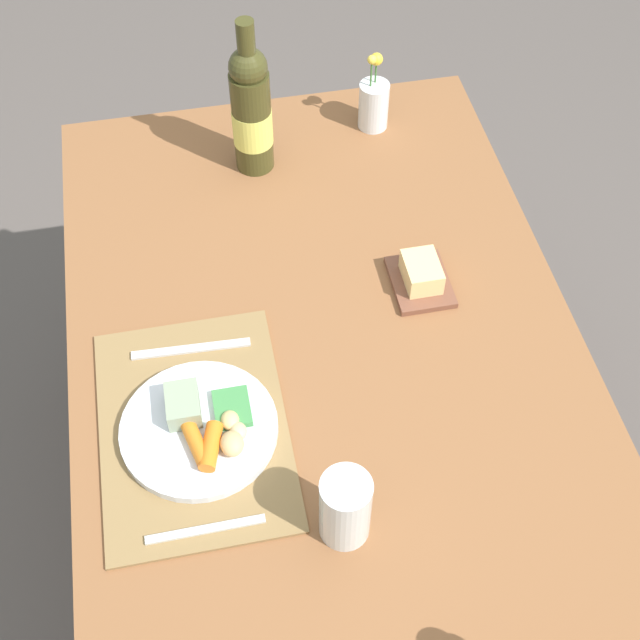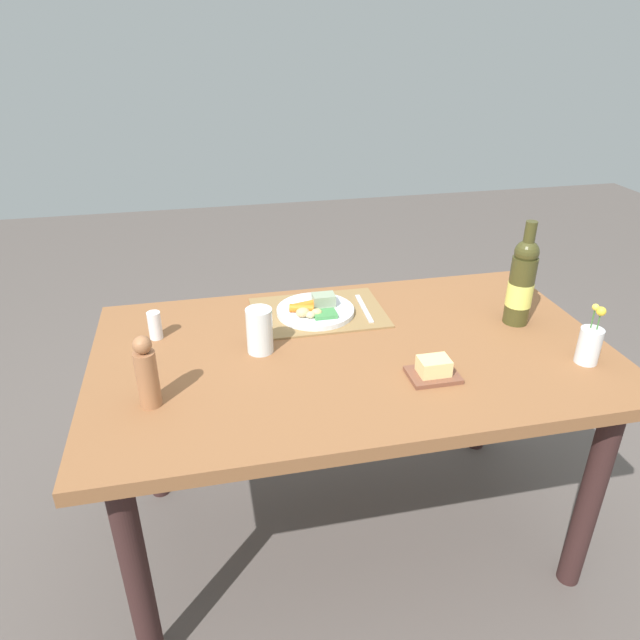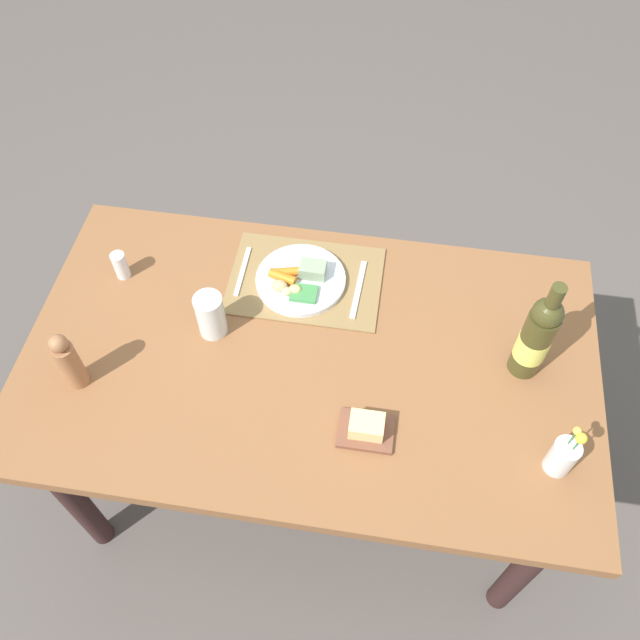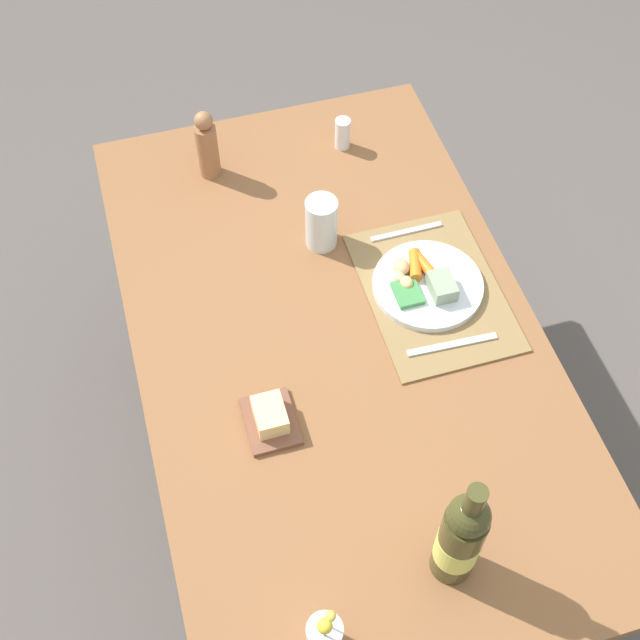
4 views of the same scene
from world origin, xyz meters
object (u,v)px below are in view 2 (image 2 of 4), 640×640
flower_vase (590,344)px  dinner_plate (315,310)px  dining_table (352,375)px  salt_shaker (155,325)px  butter_dish (433,370)px  fork (364,308)px  pepper_mill (147,373)px  knife (263,316)px  water_tumbler (260,333)px  wine_bottle (521,282)px

flower_vase → dinner_plate: bearing=-32.8°
dining_table → salt_shaker: bearing=-18.2°
flower_vase → butter_dish: (0.44, -0.02, -0.03)m
fork → butter_dish: size_ratio=1.51×
flower_vase → pepper_mill: size_ratio=0.91×
knife → water_tumbler: 0.20m
water_tumbler → salt_shaker: (0.29, -0.14, -0.02)m
dinner_plate → flower_vase: size_ratio=1.43×
butter_dish → pepper_mill: bearing=-2.4°
water_tumbler → wine_bottle: (-0.79, -0.01, 0.08)m
dining_table → wine_bottle: (-0.53, -0.05, 0.22)m
dining_table → dinner_plate: (0.06, -0.22, 0.11)m
water_tumbler → pepper_mill: 0.35m
salt_shaker → wine_bottle: bearing=173.2°
water_tumbler → knife: bearing=-99.4°
water_tumbler → pepper_mill: pepper_mill is taller
pepper_mill → salt_shaker: 0.34m
fork → salt_shaker: salt_shaker is taller
fork → knife: 0.32m
flower_vase → water_tumbler: size_ratio=1.31×
knife → flower_vase: 0.94m
knife → fork: bearing=177.3°
fork → pepper_mill: size_ratio=1.05×
butter_dish → salt_shaker: bearing=-27.3°
salt_shaker → wine_bottle: (-1.08, 0.13, 0.09)m
dinner_plate → wine_bottle: wine_bottle is taller
fork → salt_shaker: 0.65m
knife → salt_shaker: (0.32, 0.06, 0.03)m
fork → butter_dish: (-0.07, 0.41, 0.01)m
fork → knife: size_ratio=1.14×
dinner_plate → flower_vase: (-0.66, 0.43, 0.04)m
knife → pepper_mill: size_ratio=0.92×
pepper_mill → butter_dish: pepper_mill is taller
flower_vase → wine_bottle: 0.28m
dinner_plate → pepper_mill: 0.62m
dinner_plate → water_tumbler: size_ratio=1.87×
fork → flower_vase: bearing=142.3°
dinner_plate → pepper_mill: (0.48, 0.38, 0.07)m
knife → butter_dish: 0.58m
butter_dish → dinner_plate: bearing=-61.0°
dinner_plate → pepper_mill: bearing=38.2°
dining_table → butter_dish: bearing=131.4°
dinner_plate → flower_vase: flower_vase is taller
pepper_mill → fork: bearing=-149.4°
dining_table → butter_dish: size_ratio=11.17×
pepper_mill → butter_dish: (-0.71, 0.03, -0.07)m
dining_table → salt_shaker: 0.59m
fork → butter_dish: bearing=102.1°
dining_table → wine_bottle: 0.58m
dinner_plate → pepper_mill: size_ratio=1.30×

